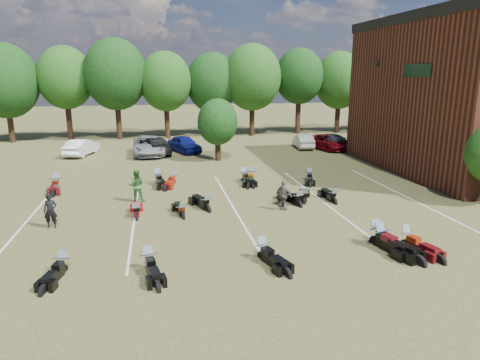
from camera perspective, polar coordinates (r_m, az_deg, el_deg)
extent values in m
plane|color=brown|center=(20.43, 8.93, -5.62)|extent=(160.00, 160.00, 0.00)
imported|color=silver|center=(38.93, -20.40, 4.12)|extent=(2.60, 4.52, 1.41)
imported|color=gray|center=(37.58, -12.06, 4.48)|extent=(2.76, 5.72, 1.57)
imported|color=black|center=(37.96, -11.24, 4.54)|extent=(3.15, 5.37, 1.46)
imported|color=navy|center=(38.33, -7.42, 4.78)|extent=(3.20, 4.62, 1.46)
imported|color=beige|center=(40.60, 8.43, 5.13)|extent=(1.77, 4.02, 1.28)
imported|color=#60050B|center=(40.26, 11.50, 4.97)|extent=(3.61, 5.31, 1.35)
imported|color=#3E3E44|center=(41.12, 11.80, 5.15)|extent=(2.79, 4.96, 1.36)
imported|color=black|center=(21.08, -23.96, -3.79)|extent=(0.62, 0.44, 1.60)
imported|color=#296224|center=(23.87, -13.65, -0.73)|extent=(0.88, 0.69, 1.78)
imported|color=#5D5950|center=(21.86, 5.84, -2.04)|extent=(0.92, 0.94, 1.58)
cube|color=black|center=(34.09, 17.71, 14.54)|extent=(0.30, 0.40, 0.30)
cube|color=black|center=(29.84, 22.51, 13.36)|extent=(0.06, 3.00, 0.80)
cylinder|color=black|center=(49.39, -27.98, 6.86)|extent=(0.58, 0.58, 4.08)
ellipsoid|color=#1E4C19|center=(49.17, -28.56, 11.81)|extent=(6.00, 6.00, 6.90)
cylinder|color=black|center=(48.19, -22.25, 7.31)|extent=(0.58, 0.58, 4.08)
ellipsoid|color=#1E4C19|center=(47.95, -22.73, 12.40)|extent=(6.00, 6.00, 6.90)
cylinder|color=black|center=(47.48, -16.28, 7.70)|extent=(0.57, 0.58, 4.08)
ellipsoid|color=#1E4C19|center=(47.24, -16.64, 12.87)|extent=(6.00, 6.00, 6.90)
cylinder|color=black|center=(47.29, -10.19, 8.01)|extent=(0.57, 0.58, 4.08)
ellipsoid|color=#1E4C19|center=(47.06, -10.42, 13.22)|extent=(6.00, 6.00, 6.90)
cylinder|color=black|center=(47.64, -4.11, 8.24)|extent=(0.58, 0.58, 4.08)
ellipsoid|color=#1E4C19|center=(47.40, -4.20, 13.41)|extent=(6.00, 6.00, 6.90)
cylinder|color=black|center=(48.49, 1.83, 8.37)|extent=(0.57, 0.58, 4.08)
ellipsoid|color=#1E4C19|center=(48.26, 1.87, 13.45)|extent=(6.00, 6.00, 6.90)
cylinder|color=black|center=(49.84, 7.50, 8.41)|extent=(0.57, 0.58, 4.08)
ellipsoid|color=#1E4C19|center=(49.61, 7.67, 13.35)|extent=(6.00, 6.00, 6.90)
cylinder|color=black|center=(51.64, 12.83, 8.38)|extent=(0.57, 0.58, 4.08)
ellipsoid|color=#1E4C19|center=(51.42, 13.10, 13.14)|extent=(6.00, 6.00, 6.90)
cylinder|color=black|center=(53.84, 17.76, 8.28)|extent=(0.58, 0.58, 4.08)
ellipsoid|color=#1E4C19|center=(53.63, 18.11, 12.84)|extent=(6.00, 6.00, 6.90)
cylinder|color=black|center=(56.40, 22.27, 8.14)|extent=(0.58, 0.58, 4.08)
ellipsoid|color=#1E4C19|center=(56.20, 22.68, 12.48)|extent=(6.00, 6.00, 6.90)
cylinder|color=black|center=(34.38, -2.96, 4.19)|extent=(0.24, 0.24, 1.90)
sphere|color=#1E4C19|center=(34.08, -3.01, 7.75)|extent=(3.20, 3.20, 3.20)
cube|color=silver|center=(22.99, -26.37, -4.71)|extent=(0.10, 14.00, 0.01)
cube|color=silver|center=(22.16, -13.80, -4.28)|extent=(0.10, 14.00, 0.01)
cube|color=silver|center=(22.43, -0.93, -3.63)|extent=(0.10, 14.00, 0.01)
cube|color=silver|center=(23.78, 11.03, -2.87)|extent=(0.10, 14.00, 0.01)
cube|color=silver|center=(26.04, 21.30, -2.11)|extent=(0.10, 14.00, 0.01)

